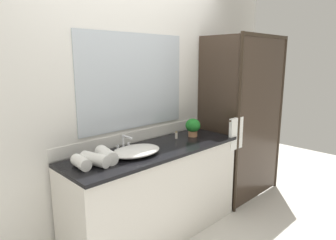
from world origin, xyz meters
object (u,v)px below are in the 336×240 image
amenity_bottle_conditioner (195,129)px  amenity_bottle_lotion (176,135)px  faucet (124,145)px  rolled_towel_far_edge (106,155)px  rolled_towel_near_edge (81,163)px  sink_basin (136,151)px  potted_plant (193,126)px  rolled_towel_middle (95,159)px

amenity_bottle_conditioner → amenity_bottle_lotion: (-0.32, -0.01, -0.01)m
faucet → rolled_towel_far_edge: (-0.28, -0.15, 0.01)m
faucet → amenity_bottle_conditioner: (0.96, -0.03, -0.01)m
rolled_towel_near_edge → amenity_bottle_lotion: bearing=4.6°
sink_basin → amenity_bottle_lotion: amenity_bottle_lotion is taller
amenity_bottle_conditioner → rolled_towel_near_edge: 1.47m
rolled_towel_near_edge → rolled_towel_far_edge: size_ratio=0.79×
amenity_bottle_lotion → rolled_towel_near_edge: bearing=-175.4°
amenity_bottle_lotion → rolled_towel_near_edge: rolled_towel_near_edge is taller
amenity_bottle_conditioner → rolled_towel_near_edge: bearing=-175.8°
potted_plant → rolled_towel_middle: potted_plant is taller
potted_plant → sink_basin: bearing=-175.3°
rolled_towel_middle → rolled_towel_near_edge: bearing=170.4°
amenity_bottle_lotion → rolled_towel_middle: 1.04m
amenity_bottle_conditioner → rolled_towel_middle: rolled_towel_middle is taller
faucet → amenity_bottle_lotion: 0.64m
faucet → amenity_bottle_conditioner: bearing=-2.0°
faucet → sink_basin: bearing=-90.0°
rolled_towel_far_edge → amenity_bottle_conditioner: bearing=5.3°
sink_basin → potted_plant: bearing=4.7°
potted_plant → amenity_bottle_lotion: 0.21m
amenity_bottle_conditioner → rolled_towel_far_edge: bearing=-174.7°
sink_basin → amenity_bottle_conditioner: bearing=8.5°
rolled_towel_middle → rolled_towel_far_edge: (0.11, 0.01, 0.01)m
faucet → rolled_towel_middle: bearing=-158.2°
amenity_bottle_conditioner → rolled_towel_far_edge: (-1.24, -0.12, 0.01)m
amenity_bottle_lotion → rolled_towel_near_edge: 1.15m
faucet → amenity_bottle_lotion: bearing=-4.2°
potted_plant → rolled_towel_far_edge: bearing=-177.9°
sink_basin → rolled_towel_far_edge: bearing=174.6°
amenity_bottle_conditioner → amenity_bottle_lotion: bearing=-177.5°
potted_plant → rolled_towel_far_edge: size_ratio=0.79×
faucet → rolled_towel_middle: 0.43m
faucet → amenity_bottle_conditioner: size_ratio=1.79×
amenity_bottle_conditioner → rolled_towel_middle: (-1.35, -0.13, 0.01)m
faucet → rolled_towel_middle: size_ratio=0.68×
rolled_towel_near_edge → rolled_towel_far_edge: (0.22, -0.01, 0.01)m
potted_plant → rolled_towel_middle: (-1.22, -0.05, -0.06)m
amenity_bottle_conditioner → rolled_towel_middle: bearing=-174.7°
sink_basin → amenity_bottle_conditioner: 0.97m
amenity_bottle_conditioner → rolled_towel_middle: 1.36m
potted_plant → rolled_towel_middle: size_ratio=0.78×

